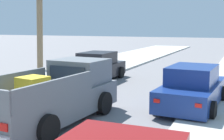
# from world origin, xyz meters

# --- Properties ---
(sidewalk_left) EXTENTS (5.04, 60.00, 0.12)m
(sidewalk_left) POSITION_xyz_m (-5.20, 12.00, 0.06)
(sidewalk_left) COLOR beige
(sidewalk_left) RESTS_ON ground
(curb_left) EXTENTS (0.16, 60.00, 0.10)m
(curb_left) POSITION_xyz_m (-4.09, 12.00, 0.05)
(curb_left) COLOR silver
(curb_left) RESTS_ON ground
(pickup_truck) EXTENTS (2.45, 5.32, 1.80)m
(pickup_truck) POSITION_xyz_m (-0.80, 5.98, 0.78)
(pickup_truck) COLOR slate
(pickup_truck) RESTS_ON ground
(car_left_near) EXTENTS (2.04, 4.27, 1.54)m
(car_left_near) POSITION_xyz_m (-2.85, 12.92, 0.71)
(car_left_near) COLOR black
(car_left_near) RESTS_ON ground
(car_right_near) EXTENTS (2.21, 4.34, 1.54)m
(car_right_near) POSITION_xyz_m (2.84, 9.24, 0.71)
(car_right_near) COLOR navy
(car_right_near) RESTS_ON ground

